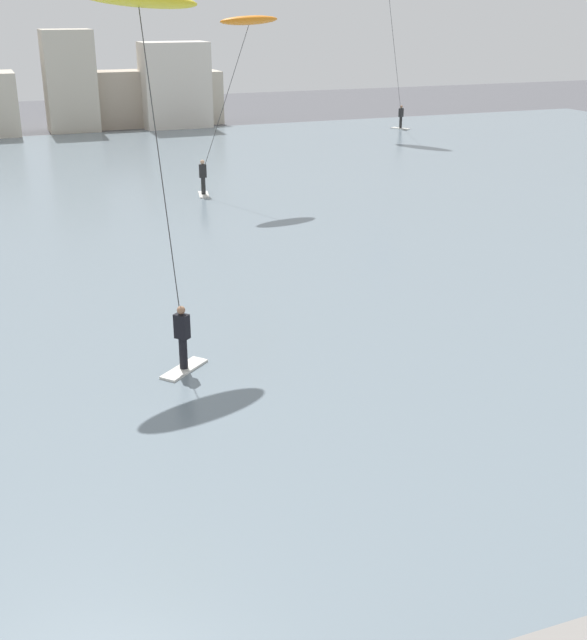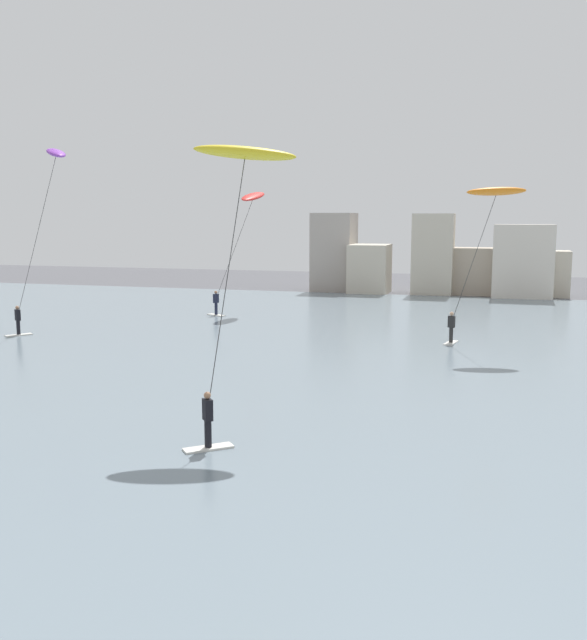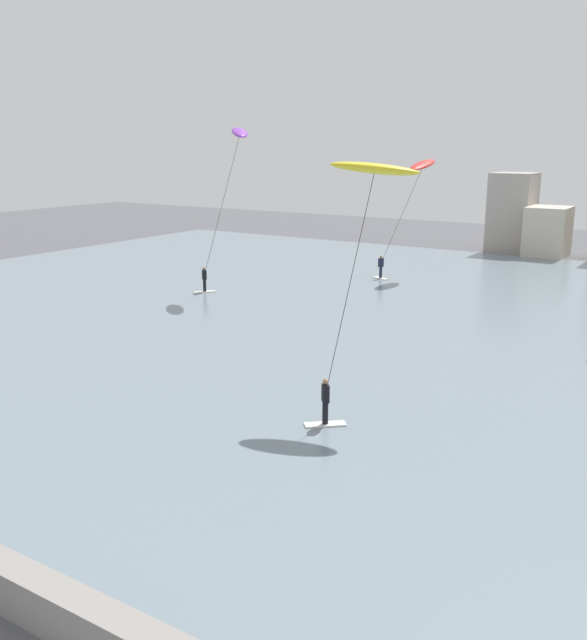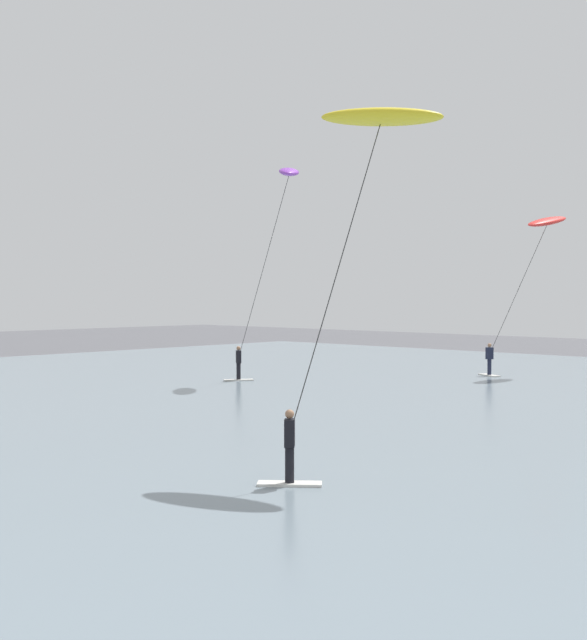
{
  "view_description": "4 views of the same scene",
  "coord_description": "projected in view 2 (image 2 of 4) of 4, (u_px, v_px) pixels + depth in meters",
  "views": [
    {
      "loc": [
        -5.94,
        -2.52,
        8.33
      ],
      "look_at": [
        -0.29,
        12.17,
        2.26
      ],
      "focal_mm": 45.84,
      "sensor_mm": 36.0,
      "label": 1
    },
    {
      "loc": [
        5.48,
        -2.2,
        6.53
      ],
      "look_at": [
        -0.05,
        17.27,
        3.55
      ],
      "focal_mm": 39.1,
      "sensor_mm": 36.0,
      "label": 2
    },
    {
      "loc": [
        8.9,
        -3.79,
        9.26
      ],
      "look_at": [
        -3.4,
        15.5,
        3.5
      ],
      "focal_mm": 39.06,
      "sensor_mm": 36.0,
      "label": 3
    },
    {
      "loc": [
        10.99,
        1.62,
        4.26
      ],
      "look_at": [
        -0.19,
        13.47,
        3.76
      ],
      "focal_mm": 48.94,
      "sensor_mm": 36.0,
      "label": 4
    }
  ],
  "objects": [
    {
      "name": "kitesurfer_orange",
      "position": [
        491.0,
        209.0,
        33.33
      ],
      "size": [
        3.77,
        2.81,
        7.96
      ],
      "color": "silver",
      "rests_on": "water_bay"
    },
    {
      "name": "water_bay",
      "position": [
        369.0,
        354.0,
        33.39
      ],
      "size": [
        84.0,
        52.0,
        0.1
      ],
      "primitive_type": "cube",
      "color": "slate",
      "rests_on": "ground"
    },
    {
      "name": "kitesurfer_purple",
      "position": [
        52.0,
        172.0,
        37.88
      ],
      "size": [
        3.78,
        3.67,
        10.42
      ],
      "color": "silver",
      "rests_on": "water_bay"
    },
    {
      "name": "far_shore_buildings",
      "position": [
        432.0,
        261.0,
        59.43
      ],
      "size": [
        21.64,
        5.22,
        6.93
      ],
      "color": "#A89E93",
      "rests_on": "ground"
    },
    {
      "name": "kitesurfer_yellow",
      "position": [
        242.0,
        177.0,
        21.05
      ],
      "size": [
        3.33,
        4.62,
        8.75
      ],
      "color": "silver",
      "rests_on": "water_bay"
    },
    {
      "name": "kitesurfer_red",
      "position": [
        250.0,
        205.0,
        46.92
      ],
      "size": [
        3.07,
        4.84,
        8.34
      ],
      "color": "silver",
      "rests_on": "water_bay"
    }
  ]
}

